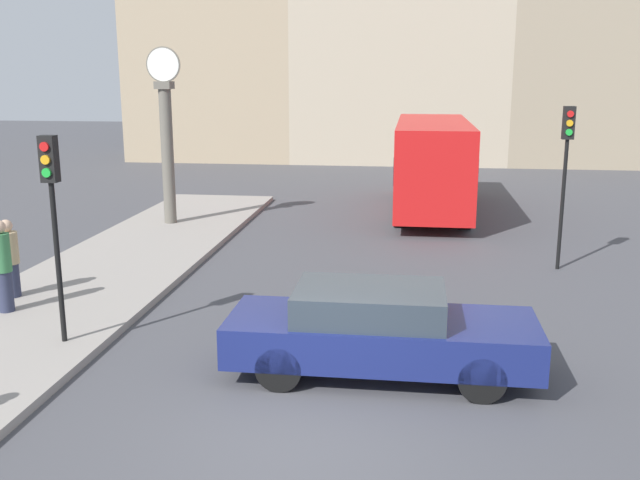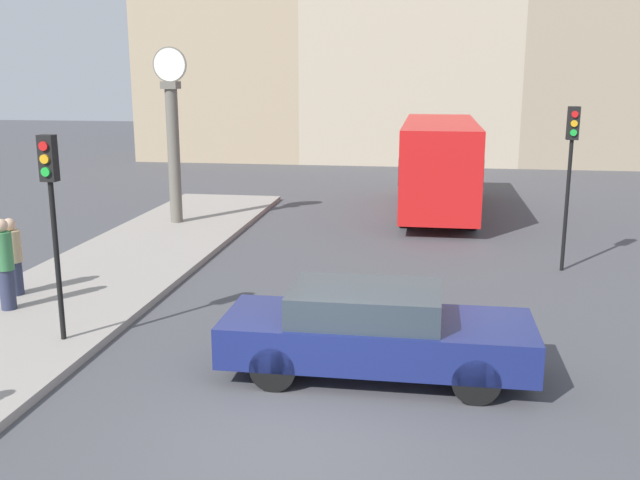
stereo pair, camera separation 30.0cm
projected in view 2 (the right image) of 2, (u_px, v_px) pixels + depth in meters
ground_plane at (295, 439)px, 9.23m from camera, size 120.00×120.00×0.00m
sidewalk_corner at (125, 263)px, 17.57m from camera, size 3.73×19.59×0.15m
building_row at (383, 12)px, 37.09m from camera, size 28.11×5.00×18.97m
sedan_car at (374, 331)px, 11.05m from camera, size 4.78×1.75×1.42m
bus_distant at (439, 161)px, 24.03m from camera, size 2.37×8.62×3.08m
traffic_light_near at (51, 195)px, 11.75m from camera, size 0.26×0.24×3.51m
traffic_light_far at (571, 155)px, 16.54m from camera, size 0.26×0.24×3.89m
street_clock at (173, 139)px, 21.49m from camera, size 1.04×0.48×5.25m
pedestrian_green_hoodie at (5, 264)px, 13.69m from camera, size 0.34×0.34×1.79m
pedestrian_tan_coat at (12, 257)px, 14.63m from camera, size 0.40×0.40×1.62m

